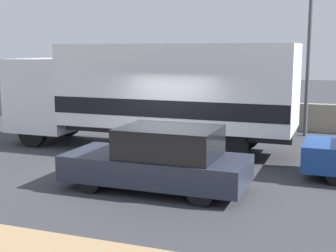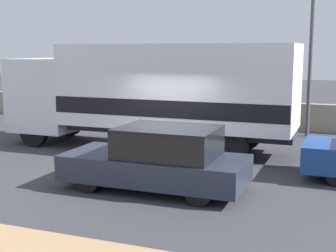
# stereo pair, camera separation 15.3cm
# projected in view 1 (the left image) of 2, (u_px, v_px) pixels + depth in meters

# --- Properties ---
(ground_plane) EXTENTS (80.00, 80.00, 0.00)m
(ground_plane) POSITION_uv_depth(u_px,v_px,m) (151.00, 174.00, 11.91)
(ground_plane) COLOR #38383D
(stone_wall_backdrop) EXTENTS (60.00, 0.35, 1.07)m
(stone_wall_backdrop) POSITION_uv_depth(u_px,v_px,m) (225.00, 113.00, 19.17)
(stone_wall_backdrop) COLOR gray
(stone_wall_backdrop) RESTS_ON ground_plane
(street_lamp) EXTENTS (0.56, 0.28, 7.21)m
(street_lamp) POSITION_uv_depth(u_px,v_px,m) (310.00, 20.00, 16.46)
(street_lamp) COLOR #4C4C51
(street_lamp) RESTS_ON ground_plane
(box_truck) EXTENTS (9.20, 2.61, 3.30)m
(box_truck) POSITION_uv_depth(u_px,v_px,m) (152.00, 92.00, 14.60)
(box_truck) COLOR silver
(box_truck) RESTS_ON ground_plane
(car_hatchback) EXTENTS (4.12, 1.77, 1.44)m
(car_hatchback) POSITION_uv_depth(u_px,v_px,m) (160.00, 159.00, 10.47)
(car_hatchback) COLOR #282D3D
(car_hatchback) RESTS_ON ground_plane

